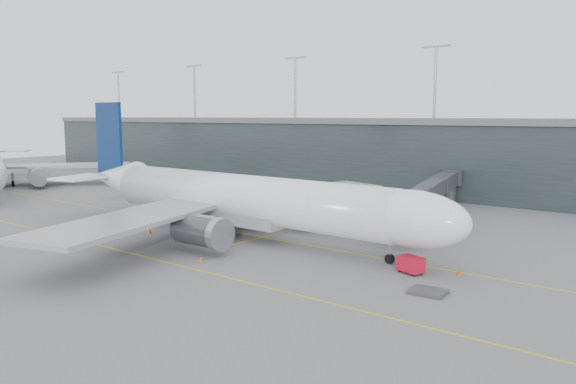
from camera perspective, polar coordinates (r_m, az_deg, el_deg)
The scene contains 17 objects.
ground at distance 79.80m, azimuth -3.46°, elevation -3.64°, with size 320.00×320.00×0.00m, color #55555A.
taxiline_a at distance 76.94m, azimuth -5.46°, elevation -4.09°, with size 160.00×0.25×0.02m, color gold.
taxiline_b at distance 66.68m, azimuth -15.11°, elevation -6.18°, with size 160.00×0.25×0.02m, color gold.
taxiline_lead_main at distance 92.68m, azimuth 7.18°, elevation -2.09°, with size 0.25×60.00×0.02m, color gold.
taxiline_lead_adj at distance 150.27m, azimuth -19.83°, elevation 1.28°, with size 0.25×60.00×0.02m, color gold.
terminal at distance 127.60m, azimuth 14.26°, elevation 3.86°, with size 240.00×36.00×29.00m.
main_aircraft at distance 73.36m, azimuth -4.86°, elevation -0.69°, with size 63.49×59.92×17.87m.
jet_bridge at distance 88.88m, azimuth 15.55°, elevation 0.23°, with size 12.35×42.65×6.09m.
gse_cart at distance 58.16m, azimuth 12.36°, elevation -7.17°, with size 2.90×2.32×1.72m.
baggage_dolly at distance 52.39m, azimuth 14.04°, elevation -9.77°, with size 3.13×2.51×0.31m, color #3A3A40.
uld_a at distance 89.52m, azimuth -1.93°, elevation -1.82°, with size 2.03×1.74×1.64m.
uld_b at distance 90.56m, azimuth -0.11°, elevation -1.71°, with size 2.21×2.02×1.62m.
uld_c at distance 87.73m, azimuth 1.66°, elevation -1.92°, with size 2.15×1.74×1.92m.
cone_nose at distance 58.79m, azimuth 17.01°, elevation -7.76°, with size 0.46×0.46×0.74m, color #DC450C.
cone_wing_stbd at distance 61.76m, azimuth -8.84°, elevation -6.78°, with size 0.44×0.44×0.71m, color #E3590C.
cone_wing_port at distance 82.34m, azimuth 5.11°, elevation -3.04°, with size 0.47×0.47×0.75m, color #D7500B.
cone_tail at distance 77.81m, azimuth -13.85°, elevation -3.86°, with size 0.49×0.49×0.78m, color orange.
Camera 1 is at (52.45, -58.04, 15.76)m, focal length 35.00 mm.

